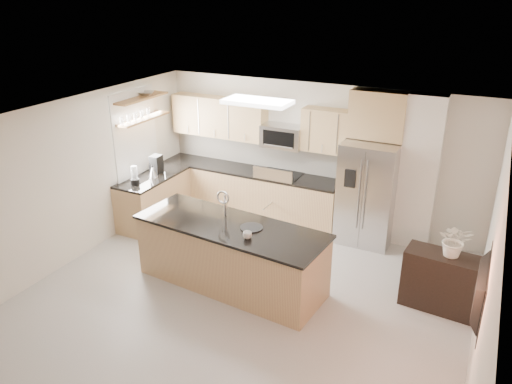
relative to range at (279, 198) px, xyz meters
The scene contains 26 objects.
floor 3.02m from the range, 78.39° to the right, with size 6.50×6.50×0.00m, color #ADAAA5.
ceiling 3.66m from the range, 78.39° to the right, with size 6.00×6.50×0.02m, color white.
wall_back 1.07m from the range, 28.76° to the left, with size 6.00×0.02×2.60m, color beige.
wall_left 3.87m from the range, 129.41° to the right, with size 0.02×6.50×2.60m, color beige.
wall_right 4.71m from the range, 39.05° to the right, with size 0.02×6.50×2.60m, color beige.
back_counter 0.63m from the range, behind, with size 3.55×0.66×1.44m.
left_counter 2.33m from the range, 152.71° to the right, with size 0.66×1.50×0.92m.
range is the anchor object (origin of this frame).
upper_cabinets 1.53m from the range, 166.83° to the left, with size 3.50×0.33×0.75m.
microwave 1.16m from the range, 90.00° to the left, with size 0.76×0.40×0.40m.
refrigerator 1.71m from the range, ahead, with size 0.92×0.78×1.78m.
partition_column 2.56m from the range, ahead, with size 0.60×0.30×2.60m, color silver.
window 2.86m from the range, 155.75° to the right, with size 0.04×1.15×1.65m.
shelf_lower 2.86m from the range, 156.67° to the right, with size 0.30×1.20×0.04m, color olive.
shelf_upper 3.07m from the range, 156.67° to the right, with size 0.30×1.20×0.04m, color olive.
ceiling_fixture 2.48m from the range, 81.39° to the right, with size 1.00×0.50×0.06m, color white.
island 2.31m from the range, 83.76° to the right, with size 2.92×1.28×1.40m.
credenza 3.49m from the range, 26.32° to the right, with size 1.04×0.44×0.83m, color black.
cup 2.69m from the range, 75.60° to the right, with size 0.12×0.12×0.10m, color white.
platter 2.38m from the range, 75.89° to the right, with size 0.33×0.33×0.02m, color black.
blender 2.65m from the range, 143.46° to the right, with size 0.15×0.15×0.34m.
kettle 2.37m from the range, 151.46° to the right, with size 0.18×0.18×0.22m.
coffee_maker 2.36m from the range, 156.88° to the right, with size 0.19×0.23×0.34m.
bowl 3.06m from the range, 160.09° to the right, with size 0.35×0.35×0.08m, color #B0B0B2.
flower_vase 3.61m from the range, 25.60° to the right, with size 0.63×0.55×0.70m, color silver.
television 4.78m from the range, 41.64° to the right, with size 1.08×0.14×0.62m, color black.
Camera 1 is at (2.82, -4.95, 4.16)m, focal length 35.00 mm.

